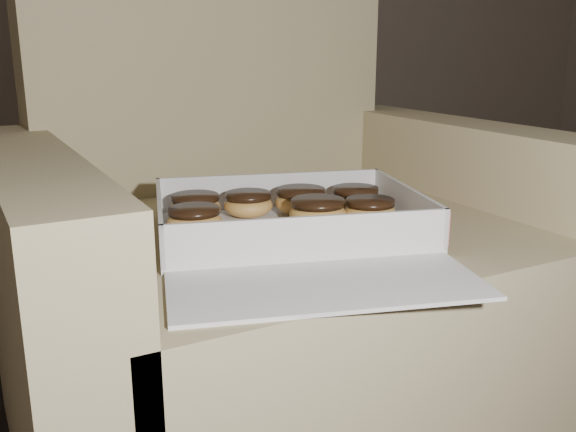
# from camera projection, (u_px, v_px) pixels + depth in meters

# --- Properties ---
(armchair) EXTENTS (0.86, 0.73, 0.90)m
(armchair) POSITION_uv_depth(u_px,v_px,m) (274.00, 280.00, 1.10)
(armchair) COLOR #90805C
(armchair) RESTS_ON floor
(bakery_box) EXTENTS (0.48, 0.53, 0.06)m
(bakery_box) POSITION_uv_depth(u_px,v_px,m) (296.00, 233.00, 0.91)
(bakery_box) COLOR silver
(bakery_box) RESTS_ON armchair
(donut_a) EXTENTS (0.08, 0.08, 0.04)m
(donut_a) POSITION_uv_depth(u_px,v_px,m) (370.00, 211.00, 0.97)
(donut_a) COLOR #E5AD50
(donut_a) RESTS_ON bakery_box
(donut_b) EXTENTS (0.08, 0.08, 0.04)m
(donut_b) POSITION_uv_depth(u_px,v_px,m) (248.00, 204.00, 1.01)
(donut_b) COLOR #E5AD50
(donut_b) RESTS_ON bakery_box
(donut_c) EXTENTS (0.08, 0.08, 0.04)m
(donut_c) POSITION_uv_depth(u_px,v_px,m) (355.00, 198.00, 1.04)
(donut_c) COLOR #E5AD50
(donut_c) RESTS_ON bakery_box
(donut_d) EXTENTS (0.08, 0.08, 0.04)m
(donut_d) POSITION_uv_depth(u_px,v_px,m) (195.00, 206.00, 0.99)
(donut_d) COLOR #E5AD50
(donut_d) RESTS_ON bakery_box
(donut_e) EXTENTS (0.08, 0.08, 0.04)m
(donut_e) POSITION_uv_depth(u_px,v_px,m) (194.00, 220.00, 0.92)
(donut_e) COLOR #E5AD50
(donut_e) RESTS_ON bakery_box
(donut_f) EXTENTS (0.08, 0.08, 0.04)m
(donut_f) POSITION_uv_depth(u_px,v_px,m) (301.00, 200.00, 1.02)
(donut_f) COLOR #E5AD50
(donut_f) RESTS_ON bakery_box
(donut_g) EXTENTS (0.09, 0.09, 0.04)m
(donut_g) POSITION_uv_depth(u_px,v_px,m) (318.00, 212.00, 0.95)
(donut_g) COLOR #E5AD50
(donut_g) RESTS_ON bakery_box
(crumb_a) EXTENTS (0.01, 0.01, 0.00)m
(crumb_a) POSITION_uv_depth(u_px,v_px,m) (402.00, 231.00, 0.93)
(crumb_a) COLOR black
(crumb_a) RESTS_ON bakery_box
(crumb_b) EXTENTS (0.01, 0.01, 0.00)m
(crumb_b) POSITION_uv_depth(u_px,v_px,m) (377.00, 245.00, 0.87)
(crumb_b) COLOR black
(crumb_b) RESTS_ON bakery_box
(crumb_c) EXTENTS (0.01, 0.01, 0.00)m
(crumb_c) POSITION_uv_depth(u_px,v_px,m) (211.00, 244.00, 0.87)
(crumb_c) COLOR black
(crumb_c) RESTS_ON bakery_box
(crumb_d) EXTENTS (0.01, 0.01, 0.00)m
(crumb_d) POSITION_uv_depth(u_px,v_px,m) (363.00, 231.00, 0.93)
(crumb_d) COLOR black
(crumb_d) RESTS_ON bakery_box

